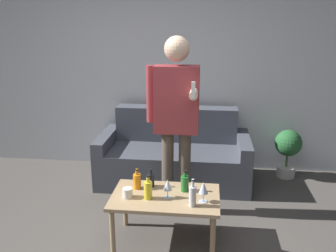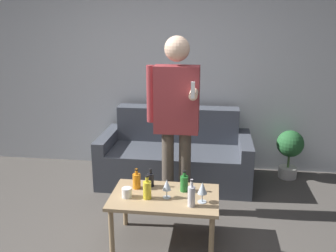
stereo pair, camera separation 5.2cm
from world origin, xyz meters
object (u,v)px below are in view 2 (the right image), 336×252
Objects in this scene: person_standing_front at (176,112)px; bottle_orange at (191,196)px; coffee_table at (165,201)px; couch at (175,156)px.

bottle_orange is at bearing -73.95° from person_standing_front.
coffee_table is 3.93× the size of bottle_orange.
person_standing_front is (0.09, -0.78, 0.75)m from couch.
couch reaches higher than bottle_orange.
couch is 1.34m from coffee_table.
couch is at bearing 101.04° from bottle_orange.
couch is at bearing 92.16° from coffee_table.
couch is 1.00× the size of person_standing_front.
bottle_orange is (0.29, -1.49, 0.24)m from couch.
bottle_orange is 0.89m from person_standing_front.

